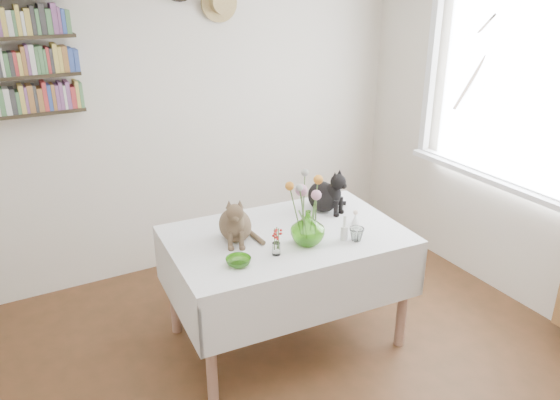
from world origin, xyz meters
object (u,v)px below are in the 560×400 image
tabby_cat (235,217)px  dining_table (286,261)px  flower_vase (308,227)px  black_cat (323,189)px

tabby_cat → dining_table: bearing=9.9°
tabby_cat → flower_vase: bearing=-12.0°
tabby_cat → black_cat: size_ratio=1.00×
black_cat → flower_vase: size_ratio=1.46×
dining_table → black_cat: (0.39, 0.20, 0.34)m
dining_table → flower_vase: 0.35m
dining_table → flower_vase: size_ratio=7.07×
black_cat → flower_vase: black_cat is taller
tabby_cat → black_cat: 0.71m
dining_table → flower_vase: bearing=-76.1°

